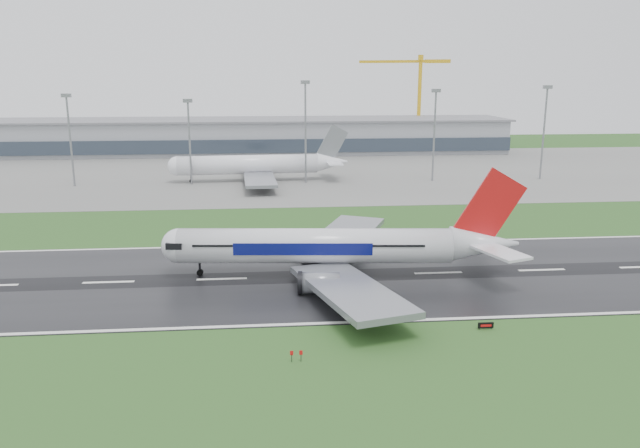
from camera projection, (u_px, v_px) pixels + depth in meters
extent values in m
plane|color=#234B1B|center=(222.00, 279.00, 110.85)|extent=(520.00, 520.00, 0.00)
cube|color=black|center=(222.00, 279.00, 110.84)|extent=(400.00, 45.00, 0.10)
cube|color=slate|center=(244.00, 172.00, 231.78)|extent=(400.00, 130.00, 0.08)
cube|color=gray|center=(248.00, 137.00, 288.05)|extent=(240.00, 36.00, 15.00)
cylinder|color=gray|center=(71.00, 143.00, 199.48)|extent=(0.64, 0.64, 28.87)
cylinder|color=gray|center=(190.00, 144.00, 202.96)|extent=(0.64, 0.64, 27.08)
cylinder|color=gray|center=(306.00, 134.00, 205.54)|extent=(0.64, 0.64, 32.91)
cylinder|color=gray|center=(434.00, 137.00, 209.64)|extent=(0.64, 0.64, 30.10)
cylinder|color=gray|center=(544.00, 135.00, 212.82)|extent=(0.64, 0.64, 31.22)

